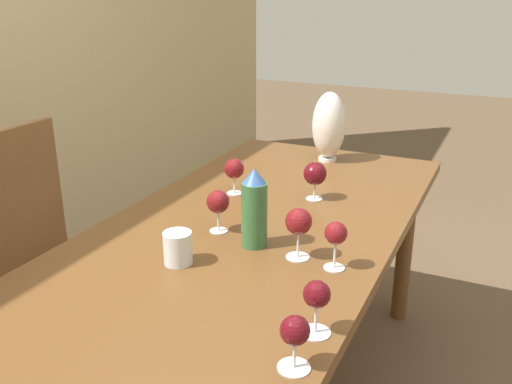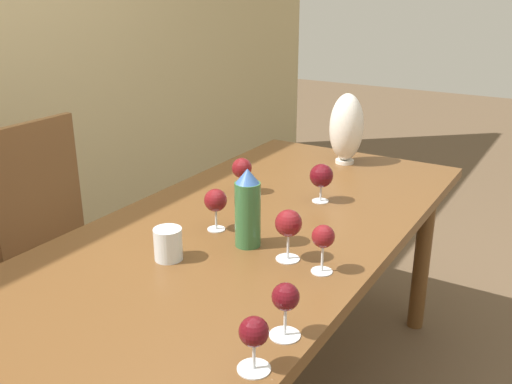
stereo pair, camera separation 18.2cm
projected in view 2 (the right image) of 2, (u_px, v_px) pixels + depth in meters
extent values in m
cube|color=brown|center=(222.00, 249.00, 1.71)|extent=(2.23, 0.91, 0.04)
cylinder|color=brown|center=(422.00, 256.00, 2.48)|extent=(0.07, 0.07, 0.70)
cylinder|color=brown|center=(280.00, 223.00, 2.82)|extent=(0.07, 0.07, 0.70)
cylinder|color=#336638|center=(248.00, 215.00, 1.65)|extent=(0.08, 0.08, 0.19)
cone|color=#33599E|center=(247.00, 176.00, 1.61)|extent=(0.07, 0.07, 0.04)
cylinder|color=silver|center=(168.00, 244.00, 1.59)|extent=(0.08, 0.08, 0.09)
cylinder|color=silver|center=(345.00, 161.00, 2.44)|extent=(0.08, 0.08, 0.01)
ellipsoid|color=silver|center=(347.00, 127.00, 2.39)|extent=(0.14, 0.14, 0.28)
cylinder|color=silver|center=(285.00, 335.00, 1.25)|extent=(0.07, 0.07, 0.00)
cylinder|color=silver|center=(285.00, 321.00, 1.24)|extent=(0.01, 0.01, 0.07)
sphere|color=#510C14|center=(286.00, 297.00, 1.22)|extent=(0.06, 0.06, 0.06)
cylinder|color=silver|center=(216.00, 229.00, 1.79)|extent=(0.06, 0.06, 0.00)
cylinder|color=silver|center=(216.00, 219.00, 1.78)|extent=(0.01, 0.01, 0.07)
sphere|color=maroon|center=(216.00, 200.00, 1.76)|extent=(0.07, 0.07, 0.07)
cylinder|color=silver|center=(242.00, 192.00, 2.10)|extent=(0.06, 0.06, 0.00)
cylinder|color=silver|center=(242.00, 184.00, 2.09)|extent=(0.01, 0.01, 0.06)
sphere|color=maroon|center=(242.00, 168.00, 2.07)|extent=(0.07, 0.07, 0.07)
cylinder|color=silver|center=(322.00, 271.00, 1.53)|extent=(0.06, 0.06, 0.00)
cylinder|color=silver|center=(322.00, 258.00, 1.52)|extent=(0.01, 0.01, 0.08)
sphere|color=maroon|center=(323.00, 236.00, 1.49)|extent=(0.06, 0.06, 0.06)
cylinder|color=silver|center=(288.00, 259.00, 1.60)|extent=(0.07, 0.07, 0.00)
cylinder|color=silver|center=(288.00, 246.00, 1.59)|extent=(0.01, 0.01, 0.08)
sphere|color=maroon|center=(289.00, 223.00, 1.56)|extent=(0.08, 0.08, 0.08)
cylinder|color=silver|center=(254.00, 369.00, 1.15)|extent=(0.07, 0.07, 0.00)
cylinder|color=silver|center=(254.00, 356.00, 1.13)|extent=(0.01, 0.01, 0.06)
sphere|color=#510C14|center=(254.00, 332.00, 1.11)|extent=(0.06, 0.06, 0.06)
cylinder|color=silver|center=(320.00, 201.00, 2.02)|extent=(0.06, 0.06, 0.00)
cylinder|color=silver|center=(321.00, 193.00, 2.01)|extent=(0.01, 0.01, 0.06)
sphere|color=#510C14|center=(321.00, 176.00, 1.99)|extent=(0.08, 0.08, 0.08)
cube|color=brown|center=(81.00, 266.00, 2.20)|extent=(0.44, 0.44, 0.04)
cube|color=brown|center=(37.00, 189.00, 2.20)|extent=(0.40, 0.03, 0.52)
cylinder|color=brown|center=(85.00, 358.00, 2.04)|extent=(0.04, 0.04, 0.42)
cylinder|color=brown|center=(155.00, 309.00, 2.34)|extent=(0.04, 0.04, 0.42)
cylinder|color=brown|center=(16.00, 327.00, 2.22)|extent=(0.04, 0.04, 0.42)
cylinder|color=brown|center=(89.00, 285.00, 2.52)|extent=(0.04, 0.04, 0.42)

